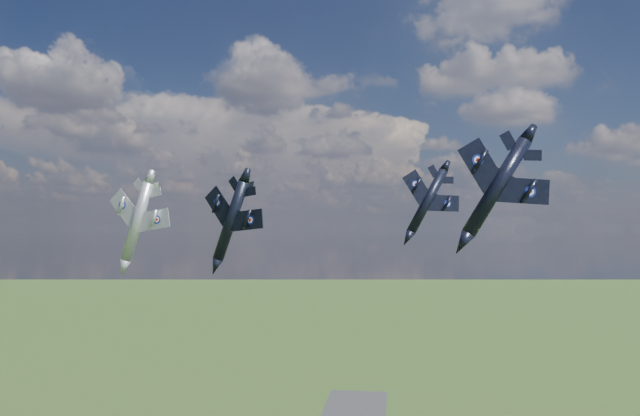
% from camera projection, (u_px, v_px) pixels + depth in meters
% --- Properties ---
extents(jet_lead_navy, '(14.59, 16.37, 6.35)m').
position_uv_depth(jet_lead_navy, '(231.00, 220.00, 72.66)').
color(jet_lead_navy, black).
extents(jet_right_navy, '(12.58, 16.49, 8.55)m').
position_uv_depth(jet_right_navy, '(497.00, 187.00, 63.72)').
color(jet_right_navy, black).
extents(jet_high_navy, '(14.35, 16.82, 7.60)m').
position_uv_depth(jet_high_navy, '(427.00, 201.00, 90.85)').
color(jet_high_navy, black).
extents(jet_left_silver, '(14.17, 16.75, 6.26)m').
position_uv_depth(jet_left_silver, '(137.00, 221.00, 79.55)').
color(jet_left_silver, '#A7A9B2').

